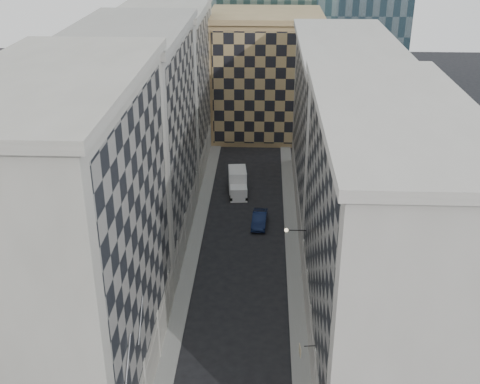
# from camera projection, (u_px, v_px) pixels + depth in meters

# --- Properties ---
(sidewalk_west) EXTENTS (1.50, 100.00, 0.15)m
(sidewalk_west) POSITION_uv_depth(u_px,v_px,m) (193.00, 252.00, 62.94)
(sidewalk_west) COLOR gray
(sidewalk_west) RESTS_ON ground
(sidewalk_east) EXTENTS (1.50, 100.00, 0.15)m
(sidewalk_east) POSITION_uv_depth(u_px,v_px,m) (293.00, 254.00, 62.53)
(sidewalk_east) COLOR gray
(sidewalk_east) RESTS_ON ground
(bldg_left_a) EXTENTS (10.80, 22.80, 23.70)m
(bldg_left_a) POSITION_uv_depth(u_px,v_px,m) (73.00, 245.00, 40.98)
(bldg_left_a) COLOR #9D998D
(bldg_left_a) RESTS_ON ground
(bldg_left_b) EXTENTS (10.80, 22.80, 22.70)m
(bldg_left_b) POSITION_uv_depth(u_px,v_px,m) (137.00, 140.00, 61.07)
(bldg_left_b) COLOR gray
(bldg_left_b) RESTS_ON ground
(bldg_left_c) EXTENTS (10.80, 22.80, 21.70)m
(bldg_left_c) POSITION_uv_depth(u_px,v_px,m) (170.00, 87.00, 81.17)
(bldg_left_c) COLOR #9D998D
(bldg_left_c) RESTS_ON ground
(bldg_right_a) EXTENTS (10.80, 26.80, 20.70)m
(bldg_right_a) POSITION_uv_depth(u_px,v_px,m) (382.00, 242.00, 44.39)
(bldg_right_a) COLOR #B1ACA2
(bldg_right_a) RESTS_ON ground
(bldg_right_b) EXTENTS (10.80, 28.80, 19.70)m
(bldg_right_b) POSITION_uv_depth(u_px,v_px,m) (342.00, 128.00, 68.99)
(bldg_right_b) COLOR #B1ACA2
(bldg_right_b) RESTS_ON ground
(tan_block) EXTENTS (16.80, 14.80, 18.80)m
(tan_block) POSITION_uv_depth(u_px,v_px,m) (265.00, 74.00, 92.91)
(tan_block) COLOR #A28456
(tan_block) RESTS_ON ground
(flagpoles_left) EXTENTS (0.10, 6.33, 2.33)m
(flagpoles_left) POSITION_uv_depth(u_px,v_px,m) (135.00, 340.00, 37.90)
(flagpoles_left) COLOR gray
(flagpoles_left) RESTS_ON ground
(bracket_lamp) EXTENTS (1.98, 0.36, 0.36)m
(bracket_lamp) POSITION_uv_depth(u_px,v_px,m) (288.00, 230.00, 54.53)
(bracket_lamp) COLOR black
(bracket_lamp) RESTS_ON ground
(box_truck) EXTENTS (2.68, 5.55, 2.94)m
(box_truck) POSITION_uv_depth(u_px,v_px,m) (238.00, 183.00, 75.73)
(box_truck) COLOR white
(box_truck) RESTS_ON ground
(dark_car) EXTENTS (1.86, 4.62, 1.49)m
(dark_car) POSITION_uv_depth(u_px,v_px,m) (259.00, 219.00, 68.11)
(dark_car) COLOR #111C3E
(dark_car) RESTS_ON ground
(shop_sign) EXTENTS (1.20, 0.75, 0.83)m
(shop_sign) POSITION_uv_depth(u_px,v_px,m) (301.00, 350.00, 43.26)
(shop_sign) COLOR black
(shop_sign) RESTS_ON ground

